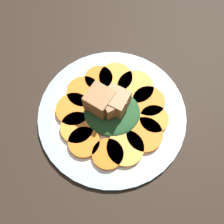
% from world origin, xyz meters
% --- Properties ---
extents(table_slab, '(1.20, 1.20, 0.02)m').
position_xyz_m(table_slab, '(0.00, 0.00, 0.01)').
color(table_slab, black).
rests_on(table_slab, ground).
extents(plate, '(0.30, 0.30, 0.01)m').
position_xyz_m(plate, '(0.00, 0.00, 0.03)').
color(plate, '#99B7D1').
rests_on(plate, table_slab).
extents(carrot_slice_0, '(0.07, 0.07, 0.01)m').
position_xyz_m(carrot_slice_0, '(0.08, -0.00, 0.04)').
color(carrot_slice_0, orange).
rests_on(carrot_slice_0, plate).
extents(carrot_slice_1, '(0.07, 0.07, 0.01)m').
position_xyz_m(carrot_slice_1, '(0.07, 0.04, 0.04)').
color(carrot_slice_1, orange).
rests_on(carrot_slice_1, plate).
extents(carrot_slice_2, '(0.06, 0.06, 0.01)m').
position_xyz_m(carrot_slice_2, '(0.05, 0.07, 0.04)').
color(carrot_slice_2, orange).
rests_on(carrot_slice_2, plate).
extents(carrot_slice_3, '(0.06, 0.06, 0.01)m').
position_xyz_m(carrot_slice_3, '(-0.00, 0.09, 0.04)').
color(carrot_slice_3, orange).
rests_on(carrot_slice_3, plate).
extents(carrot_slice_4, '(0.07, 0.07, 0.01)m').
position_xyz_m(carrot_slice_4, '(-0.03, 0.07, 0.04)').
color(carrot_slice_4, '#F9963A').
rests_on(carrot_slice_4, plate).
extents(carrot_slice_5, '(0.07, 0.07, 0.01)m').
position_xyz_m(carrot_slice_5, '(-0.07, 0.04, 0.04)').
color(carrot_slice_5, orange).
rests_on(carrot_slice_5, plate).
extents(carrot_slice_6, '(0.06, 0.06, 0.01)m').
position_xyz_m(carrot_slice_6, '(-0.09, 0.01, 0.04)').
color(carrot_slice_6, orange).
rests_on(carrot_slice_6, plate).
extents(carrot_slice_7, '(0.07, 0.07, 0.01)m').
position_xyz_m(carrot_slice_7, '(-0.07, -0.03, 0.04)').
color(carrot_slice_7, orange).
rests_on(carrot_slice_7, plate).
extents(carrot_slice_8, '(0.08, 0.08, 0.01)m').
position_xyz_m(carrot_slice_8, '(-0.04, -0.06, 0.04)').
color(carrot_slice_8, orange).
rests_on(carrot_slice_8, plate).
extents(carrot_slice_9, '(0.07, 0.07, 0.01)m').
position_xyz_m(carrot_slice_9, '(0.00, -0.08, 0.04)').
color(carrot_slice_9, orange).
rests_on(carrot_slice_9, plate).
extents(carrot_slice_10, '(0.06, 0.06, 0.01)m').
position_xyz_m(carrot_slice_10, '(0.04, -0.08, 0.04)').
color(carrot_slice_10, orange).
rests_on(carrot_slice_10, plate).
extents(carrot_slice_11, '(0.07, 0.07, 0.01)m').
position_xyz_m(carrot_slice_11, '(0.06, -0.04, 0.04)').
color(carrot_slice_11, orange).
rests_on(carrot_slice_11, plate).
extents(center_pile, '(0.11, 0.10, 0.07)m').
position_xyz_m(center_pile, '(0.00, -0.00, 0.06)').
color(center_pile, '#1E4723').
rests_on(center_pile, plate).
extents(fork, '(0.18, 0.03, 0.00)m').
position_xyz_m(fork, '(0.01, -0.06, 0.03)').
color(fork, '#B2B2B7').
rests_on(fork, plate).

